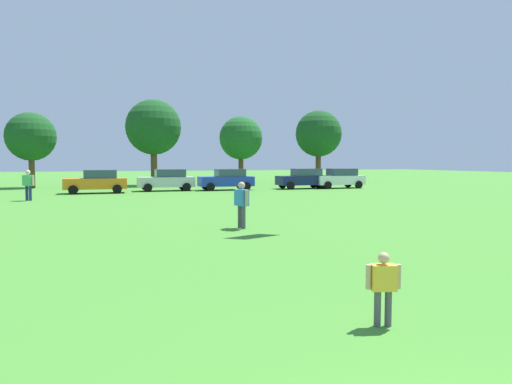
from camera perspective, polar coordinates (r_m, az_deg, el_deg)
The scene contains 13 objects.
ground_plane at distance 31.75m, azimuth -14.13°, elevation -0.46°, with size 160.00×160.00×0.00m, color #42842D.
child_kite_flyer at distance 6.78m, azimuth 15.44°, elevation -10.72°, with size 0.48×0.28×1.05m.
adult_bystander at distance 15.82m, azimuth -1.79°, elevation -1.09°, with size 0.41×0.74×1.60m.
bystander_midfield at distance 30.07m, azimuth -26.30°, elevation 1.06°, with size 0.70×0.62×1.80m.
parked_car_orange_0 at distance 35.17m, azimuth -19.08°, elevation 1.25°, with size 4.30×2.02×1.68m.
parked_car_silver_1 at distance 36.60m, azimuth -10.94°, elevation 1.48°, with size 4.30×2.02×1.68m.
parked_car_blue_2 at distance 37.01m, azimuth -3.61°, elevation 1.57°, with size 4.30×2.02×1.68m.
parked_car_navy_3 at distance 39.01m, azimuth 5.89°, elevation 1.67°, with size 4.30×2.02×1.68m.
parked_car_white_4 at distance 40.16m, azimuth 10.23°, elevation 1.69°, with size 4.30×2.02×1.68m.
tree_left at distance 44.61m, azimuth -26.05°, elevation 6.13°, with size 4.18×4.18×6.52m.
tree_center at distance 45.32m, azimuth -12.55°, elevation 7.77°, with size 5.23×5.23×8.15m.
tree_right at distance 47.93m, azimuth -1.88°, elevation 6.65°, with size 4.44×4.44×6.92m.
tree_far_right at distance 51.05m, azimuth 7.72°, elevation 7.12°, with size 5.01×5.01×7.81m.
Camera 1 is at (-2.48, -1.57, 2.31)m, focal length 32.40 mm.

